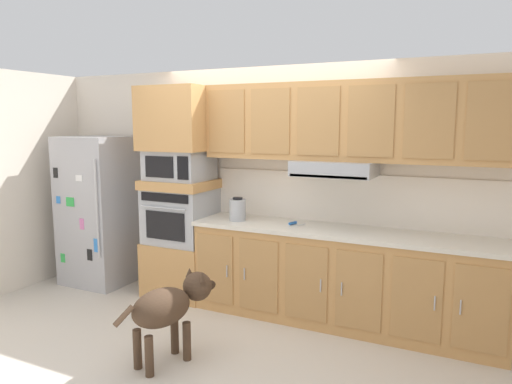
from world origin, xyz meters
The scene contains 16 objects.
ground_plane centered at (0.00, 0.00, 0.00)m, with size 9.60×9.60×0.00m, color beige.
back_kitchen_wall centered at (0.00, 1.11, 1.25)m, with size 6.20×0.12×2.50m, color silver.
side_panel_left centered at (-2.80, 0.00, 1.25)m, with size 0.12×7.10×2.50m, color silver.
refrigerator centered at (-2.09, 0.68, 0.88)m, with size 0.76×0.73×1.76m.
oven_base_cabinet centered at (-0.95, 0.75, 0.30)m, with size 0.74×0.62×0.60m, color tan.
built_in_oven centered at (-0.95, 0.75, 0.90)m, with size 0.70×0.62×0.60m.
appliance_mid_shelf centered at (-0.95, 0.75, 1.25)m, with size 0.74×0.62×0.10m, color tan.
microwave centered at (-0.95, 0.75, 1.46)m, with size 0.64×0.54×0.32m.
appliance_upper_cabinet centered at (-0.95, 0.75, 1.96)m, with size 0.74×0.62×0.68m, color tan.
lower_cabinet_run centered at (0.87, 0.75, 0.44)m, with size 2.91×0.63×0.88m.
countertop_slab centered at (0.87, 0.75, 0.90)m, with size 2.95×0.64×0.04m, color silver.
backsplash_panel centered at (0.87, 1.04, 1.17)m, with size 2.95×0.02×0.50m, color white.
upper_cabinet_with_hood centered at (0.87, 0.87, 1.90)m, with size 2.91×0.48×0.88m.
screwdriver centered at (0.38, 0.76, 0.93)m, with size 0.16×0.15×0.03m.
electric_kettle centered at (-0.21, 0.70, 1.03)m, with size 0.17×0.17×0.24m.
dog centered at (-0.16, -0.57, 0.47)m, with size 0.46×0.94×0.70m.
Camera 1 is at (2.03, -3.51, 1.91)m, focal length 33.12 mm.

